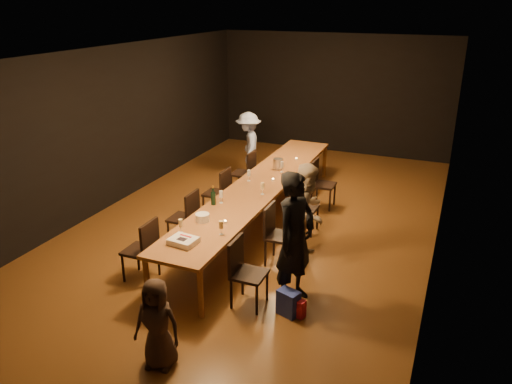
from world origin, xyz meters
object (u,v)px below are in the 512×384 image
at_px(woman_tan, 308,212).
at_px(child, 157,324).
at_px(chair_right_3, 324,184).
at_px(woman_birthday, 295,239).
at_px(chair_right_1, 281,236).
at_px(chair_left_3, 243,173).
at_px(champagne_bottle, 213,195).
at_px(chair_right_2, 305,207).
at_px(chair_left_0, 140,250).
at_px(chair_left_2, 216,193).
at_px(birthday_cake, 183,241).
at_px(plate_stack, 202,218).
at_px(chair_right_0, 249,274).
at_px(chair_left_1, 183,218).
at_px(table, 259,187).
at_px(man_blue, 248,146).
at_px(ice_bucket, 278,164).

distance_m(woman_tan, child, 3.10).
height_order(chair_right_3, woman_birthday, woman_birthday).
relative_size(woman_tan, child, 1.44).
relative_size(chair_right_1, woman_tan, 0.61).
distance_m(chair_left_3, champagne_bottle, 2.42).
bearing_deg(chair_right_2, chair_right_1, -0.00).
bearing_deg(child, chair_right_1, 71.83).
bearing_deg(chair_left_0, chair_left_2, 0.00).
height_order(birthday_cake, plate_stack, plate_stack).
distance_m(chair_left_2, woman_birthday, 3.05).
bearing_deg(chair_right_3, woman_tan, 8.31).
bearing_deg(birthday_cake, plate_stack, 104.13).
relative_size(chair_right_0, birthday_cake, 2.43).
bearing_deg(chair_left_1, woman_tan, -80.20).
relative_size(chair_left_0, chair_left_2, 1.00).
height_order(chair_right_0, woman_tan, woman_tan).
xyz_separation_m(chair_left_2, birthday_cake, (0.78, -2.47, 0.33)).
relative_size(chair_right_2, chair_right_3, 1.00).
xyz_separation_m(table, chair_left_1, (-0.85, -1.20, -0.24)).
bearing_deg(birthday_cake, woman_tan, 58.59).
bearing_deg(chair_right_2, champagne_bottle, -46.48).
xyz_separation_m(woman_birthday, child, (-0.95, -1.79, -0.37)).
height_order(woman_tan, child, woman_tan).
height_order(man_blue, ice_bucket, man_blue).
height_order(chair_right_0, child, child).
bearing_deg(chair_right_3, chair_right_2, -0.00).
distance_m(chair_right_0, chair_left_2, 2.94).
distance_m(table, chair_left_0, 2.56).
xyz_separation_m(woman_tan, plate_stack, (-1.33, -0.88, 0.04)).
bearing_deg(birthday_cake, chair_right_2, 75.21).
bearing_deg(woman_tan, chair_right_0, 176.31).
relative_size(chair_right_3, ice_bucket, 4.65).
xyz_separation_m(plate_stack, ice_bucket, (0.19, 2.67, 0.04)).
bearing_deg(child, woman_birthday, 53.44).
distance_m(chair_left_2, chair_left_3, 1.20).
bearing_deg(man_blue, woman_tan, 12.59).
bearing_deg(ice_bucket, child, -85.28).
bearing_deg(woman_birthday, chair_right_3, 27.29).
distance_m(chair_left_3, child, 5.20).
bearing_deg(chair_right_2, chair_left_3, -125.22).
bearing_deg(chair_right_2, table, -90.00).
distance_m(chair_right_1, man_blue, 3.93).
height_order(table, woman_birthday, woman_birthday).
bearing_deg(chair_right_0, man_blue, -156.36).
bearing_deg(plate_stack, chair_left_2, 111.00).
distance_m(chair_left_0, man_blue, 4.59).
xyz_separation_m(chair_right_1, man_blue, (-2.00, 3.37, 0.28)).
relative_size(chair_left_1, ice_bucket, 4.65).
height_order(chair_right_2, woman_tan, woman_tan).
xyz_separation_m(chair_right_1, chair_right_3, (0.00, 2.40, 0.00)).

